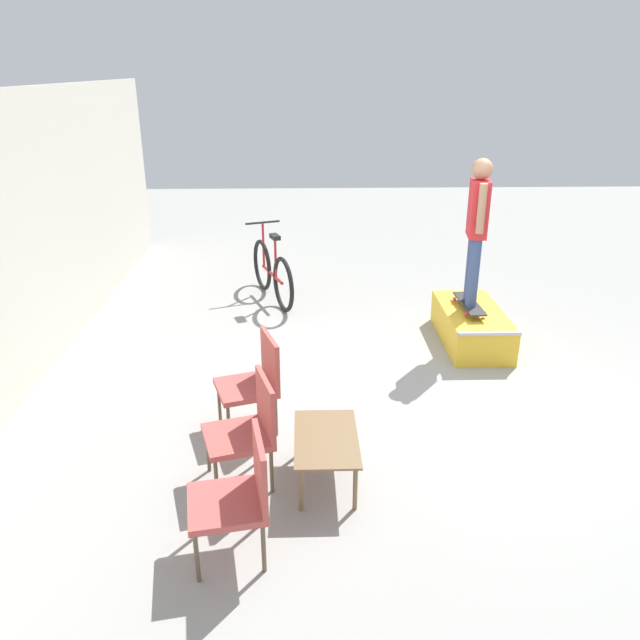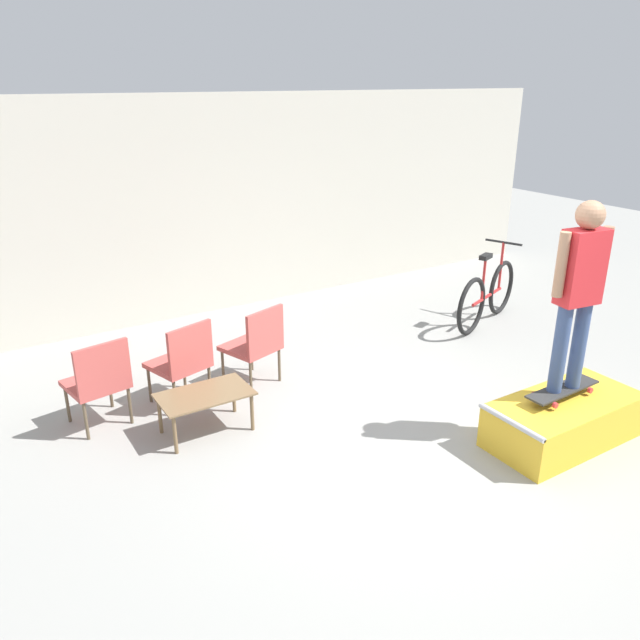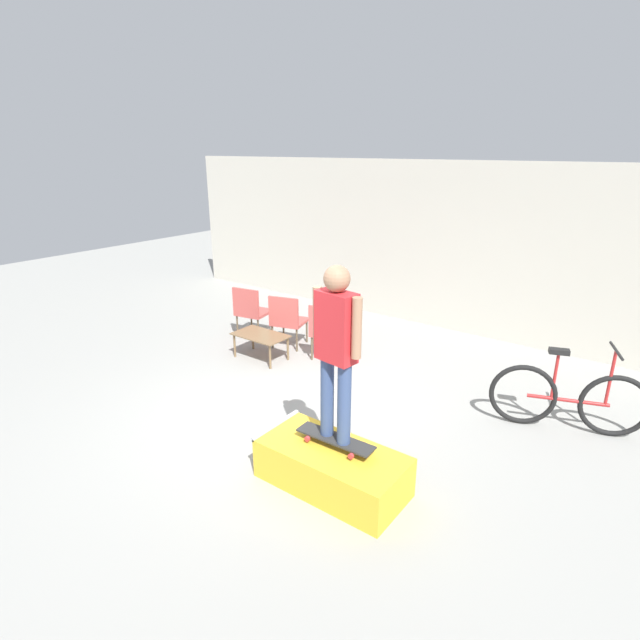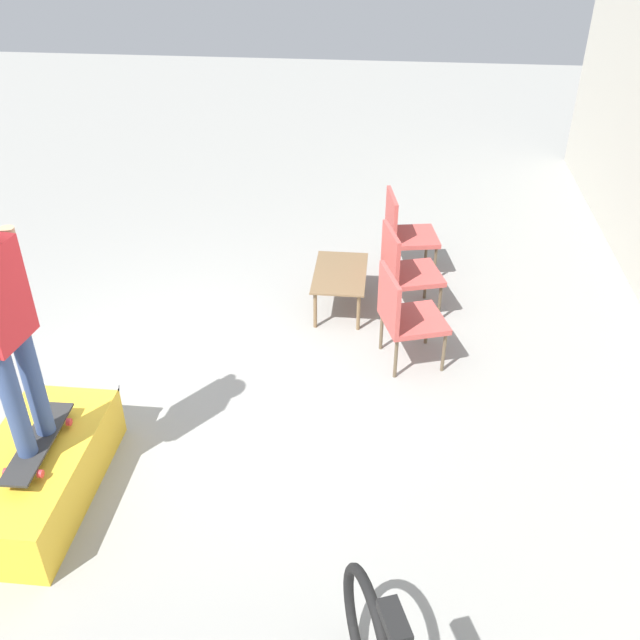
{
  "view_description": "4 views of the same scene",
  "coord_description": "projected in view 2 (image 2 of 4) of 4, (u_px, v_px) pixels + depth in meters",
  "views": [
    {
      "loc": [
        -5.75,
        1.32,
        3.18
      ],
      "look_at": [
        0.13,
        1.14,
        0.79
      ],
      "focal_mm": 35.0,
      "sensor_mm": 36.0,
      "label": 1
    },
    {
      "loc": [
        -3.28,
        -3.84,
        3.18
      ],
      "look_at": [
        -0.17,
        1.13,
        0.89
      ],
      "focal_mm": 35.0,
      "sensor_mm": 36.0,
      "label": 2
    },
    {
      "loc": [
        3.71,
        -4.17,
        3.21
      ],
      "look_at": [
        -0.18,
        1.01,
        0.95
      ],
      "focal_mm": 28.0,
      "sensor_mm": 36.0,
      "label": 3
    },
    {
      "loc": [
        4.69,
        1.56,
        3.84
      ],
      "look_at": [
        0.19,
        1.1,
        0.9
      ],
      "focal_mm": 40.0,
      "sensor_mm": 36.0,
      "label": 4
    }
  ],
  "objects": [
    {
      "name": "ground_plane",
      "position": [
        400.0,
        442.0,
        5.81
      ],
      "size": [
        24.0,
        24.0,
        0.0
      ],
      "primitive_type": "plane",
      "color": "gray"
    },
    {
      "name": "house_wall_back",
      "position": [
        212.0,
        207.0,
        8.61
      ],
      "size": [
        12.0,
        0.06,
        3.0
      ],
      "color": "beige",
      "rests_on": "ground_plane"
    },
    {
      "name": "skate_ramp_box",
      "position": [
        563.0,
        420.0,
        5.78
      ],
      "size": [
        1.5,
        0.71,
        0.45
      ],
      "color": "gold",
      "rests_on": "ground_plane"
    },
    {
      "name": "skateboard_on_ramp",
      "position": [
        563.0,
        390.0,
        5.71
      ],
      "size": [
        0.83,
        0.28,
        0.07
      ],
      "rotation": [
        0.0,
        0.0,
        0.03
      ],
      "color": "#2D2D2D",
      "rests_on": "skate_ramp_box"
    },
    {
      "name": "person_skater",
      "position": [
        580.0,
        283.0,
        5.34
      ],
      "size": [
        0.57,
        0.25,
        1.72
      ],
      "rotation": [
        0.0,
        0.0,
        -0.14
      ],
      "color": "#384C7A",
      "rests_on": "skateboard_on_ramp"
    },
    {
      "name": "coffee_table",
      "position": [
        205.0,
        398.0,
        5.87
      ],
      "size": [
        0.87,
        0.52,
        0.41
      ],
      "color": "brown",
      "rests_on": "ground_plane"
    },
    {
      "name": "patio_chair_left",
      "position": [
        99.0,
        379.0,
        5.91
      ],
      "size": [
        0.6,
        0.6,
        0.91
      ],
      "rotation": [
        0.0,
        0.0,
        3.32
      ],
      "color": "brown",
      "rests_on": "ground_plane"
    },
    {
      "name": "patio_chair_center",
      "position": [
        183.0,
        359.0,
        6.32
      ],
      "size": [
        0.65,
        0.65,
        0.91
      ],
      "rotation": [
        0.0,
        0.0,
        3.43
      ],
      "color": "brown",
      "rests_on": "ground_plane"
    },
    {
      "name": "patio_chair_right",
      "position": [
        256.0,
        342.0,
        6.73
      ],
      "size": [
        0.66,
        0.66,
        0.91
      ],
      "rotation": [
        0.0,
        0.0,
        3.46
      ],
      "color": "brown",
      "rests_on": "ground_plane"
    },
    {
      "name": "bicycle",
      "position": [
        487.0,
        295.0,
        8.49
      ],
      "size": [
        1.67,
        0.72,
        1.08
      ],
      "rotation": [
        0.0,
        0.0,
        0.36
      ],
      "color": "black",
      "rests_on": "ground_plane"
    }
  ]
}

